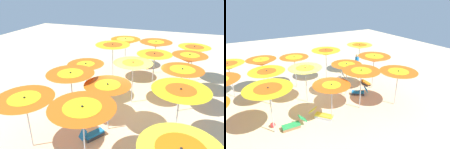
% 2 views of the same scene
% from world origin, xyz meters
% --- Properties ---
extents(ground, '(39.91, 39.91, 0.04)m').
position_xyz_m(ground, '(0.00, 0.00, -0.02)').
color(ground, beige).
extents(beach_umbrella_0, '(2.22, 2.22, 2.25)m').
position_xyz_m(beach_umbrella_0, '(-5.42, -2.05, 1.98)').
color(beach_umbrella_0, '#B2B2B7').
rests_on(beach_umbrella_0, ground).
extents(beach_umbrella_1, '(2.21, 2.21, 2.49)m').
position_xyz_m(beach_umbrella_1, '(-2.77, -2.14, 2.28)').
color(beach_umbrella_1, '#B2B2B7').
rests_on(beach_umbrella_1, ground).
extents(beach_umbrella_2, '(1.94, 1.94, 2.17)m').
position_xyz_m(beach_umbrella_2, '(0.18, -2.61, 1.91)').
color(beach_umbrella_2, '#B2B2B7').
rests_on(beach_umbrella_2, ground).
extents(beach_umbrella_3, '(2.11, 2.11, 2.47)m').
position_xyz_m(beach_umbrella_3, '(2.17, -2.36, 2.22)').
color(beach_umbrella_3, '#B2B2B7').
rests_on(beach_umbrella_3, ground).
extents(beach_umbrella_4, '(2.19, 2.19, 2.25)m').
position_xyz_m(beach_umbrella_4, '(4.31, -3.05, 2.01)').
color(beach_umbrella_4, '#B2B2B7').
rests_on(beach_umbrella_4, ground).
extents(beach_umbrella_5, '(2.24, 2.24, 2.38)m').
position_xyz_m(beach_umbrella_5, '(-4.84, 0.28, 2.14)').
color(beach_umbrella_5, '#B2B2B7').
rests_on(beach_umbrella_5, ground).
extents(beach_umbrella_6, '(2.08, 2.08, 2.29)m').
position_xyz_m(beach_umbrella_6, '(-2.36, 0.58, 2.07)').
color(beach_umbrella_6, '#B2B2B7').
rests_on(beach_umbrella_6, ground).
extents(beach_umbrella_7, '(2.01, 2.01, 2.37)m').
position_xyz_m(beach_umbrella_7, '(-0.31, -0.18, 2.14)').
color(beach_umbrella_7, '#B2B2B7').
rests_on(beach_umbrella_7, ground).
extents(beach_umbrella_8, '(1.96, 1.96, 2.27)m').
position_xyz_m(beach_umbrella_8, '(2.30, -0.58, 2.05)').
color(beach_umbrella_8, '#B2B2B7').
rests_on(beach_umbrella_8, ground).
extents(beach_umbrella_9, '(2.20, 2.20, 2.48)m').
position_xyz_m(beach_umbrella_9, '(4.49, -0.61, 2.22)').
color(beach_umbrella_9, '#B2B2B7').
rests_on(beach_umbrella_9, ground).
extents(beach_umbrella_10, '(1.98, 1.98, 2.41)m').
position_xyz_m(beach_umbrella_10, '(-4.29, 2.76, 2.15)').
color(beach_umbrella_10, '#B2B2B7').
rests_on(beach_umbrella_10, ground).
extents(beach_umbrella_11, '(1.93, 1.93, 2.44)m').
position_xyz_m(beach_umbrella_11, '(-2.34, 2.51, 2.17)').
color(beach_umbrella_11, '#B2B2B7').
rests_on(beach_umbrella_11, ground).
extents(beach_umbrella_12, '(1.99, 1.99, 2.36)m').
position_xyz_m(beach_umbrella_12, '(-0.23, 2.22, 2.12)').
color(beach_umbrella_12, '#B2B2B7').
rests_on(beach_umbrella_12, ground).
extents(beach_umbrella_13, '(2.16, 2.16, 2.50)m').
position_xyz_m(beach_umbrella_13, '(2.23, 2.26, 2.24)').
color(beach_umbrella_13, '#B2B2B7').
rests_on(beach_umbrella_13, ground).
extents(lounger_0, '(1.17, 1.24, 0.58)m').
position_xyz_m(lounger_0, '(-0.22, -2.21, 0.20)').
color(lounger_0, silver).
rests_on(lounger_0, ground).
extents(lounger_1, '(1.09, 0.86, 0.60)m').
position_xyz_m(lounger_1, '(3.10, -0.97, 0.20)').
color(lounger_1, '#333338').
rests_on(lounger_1, ground).
extents(lounger_2, '(1.26, 0.39, 0.60)m').
position_xyz_m(lounger_2, '(-1.87, -2.27, 0.21)').
color(lounger_2, olive).
rests_on(lounger_2, ground).
extents(lounger_3, '(1.20, 0.58, 0.61)m').
position_xyz_m(lounger_3, '(2.95, 1.83, 0.20)').
color(lounger_3, olive).
rests_on(lounger_3, ground).
extents(beach_ball, '(0.27, 0.27, 0.27)m').
position_xyz_m(beach_ball, '(-2.76, -1.69, 0.13)').
color(beach_ball, red).
rests_on(beach_ball, ground).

